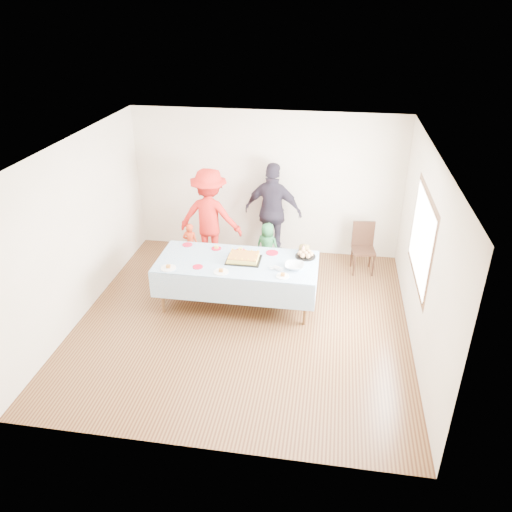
{
  "coord_description": "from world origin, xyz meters",
  "views": [
    {
      "loc": [
        1.2,
        -6.27,
        4.46
      ],
      "look_at": [
        0.15,
        0.3,
        0.98
      ],
      "focal_mm": 35.0,
      "sensor_mm": 36.0,
      "label": 1
    }
  ],
  "objects_px": {
    "birthday_cake": "(244,258)",
    "dining_chair": "(363,244)",
    "party_table": "(237,264)",
    "adult_left": "(210,217)"
  },
  "relations": [
    {
      "from": "birthday_cake",
      "to": "adult_left",
      "type": "relative_size",
      "value": 0.3
    },
    {
      "from": "birthday_cake",
      "to": "adult_left",
      "type": "height_order",
      "value": "adult_left"
    },
    {
      "from": "party_table",
      "to": "adult_left",
      "type": "xyz_separation_m",
      "value": [
        -0.76,
        1.35,
        0.18
      ]
    },
    {
      "from": "adult_left",
      "to": "party_table",
      "type": "bearing_deg",
      "value": 124.07
    },
    {
      "from": "birthday_cake",
      "to": "dining_chair",
      "type": "distance_m",
      "value": 2.42
    },
    {
      "from": "adult_left",
      "to": "dining_chair",
      "type": "bearing_deg",
      "value": -172.61
    },
    {
      "from": "dining_chair",
      "to": "adult_left",
      "type": "xyz_separation_m",
      "value": [
        -2.77,
        -0.13,
        0.4
      ]
    },
    {
      "from": "adult_left",
      "to": "birthday_cake",
      "type": "bearing_deg",
      "value": 127.83
    },
    {
      "from": "party_table",
      "to": "birthday_cake",
      "type": "relative_size",
      "value": 4.67
    },
    {
      "from": "dining_chair",
      "to": "party_table",
      "type": "bearing_deg",
      "value": -150.52
    }
  ]
}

